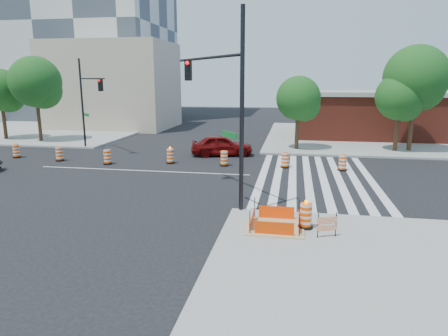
% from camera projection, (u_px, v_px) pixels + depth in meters
% --- Properties ---
extents(ground, '(120.00, 120.00, 0.00)m').
position_uv_depth(ground, '(142.00, 171.00, 25.70)').
color(ground, black).
rests_on(ground, ground).
extents(sidewalk_ne, '(22.00, 22.00, 0.15)m').
position_uv_depth(sidewalk_ne, '(379.00, 137.00, 39.94)').
color(sidewalk_ne, gray).
rests_on(sidewalk_ne, ground).
extents(sidewalk_nw, '(22.00, 22.00, 0.15)m').
position_uv_depth(sidewalk_nw, '(52.00, 129.00, 46.03)').
color(sidewalk_nw, gray).
rests_on(sidewalk_nw, ground).
extents(crosswalk_east, '(6.75, 13.50, 0.01)m').
position_uv_depth(crosswalk_east, '(315.00, 178.00, 23.85)').
color(crosswalk_east, silver).
rests_on(crosswalk_east, ground).
extents(lane_centerline, '(14.00, 0.12, 0.01)m').
position_uv_depth(lane_centerline, '(142.00, 171.00, 25.70)').
color(lane_centerline, silver).
rests_on(lane_centerline, ground).
extents(excavation_pit, '(2.20, 2.20, 0.90)m').
position_uv_depth(excavation_pit, '(275.00, 225.00, 15.48)').
color(excavation_pit, tan).
rests_on(excavation_pit, ground).
extents(brick_storefront, '(16.50, 8.50, 4.60)m').
position_uv_depth(brick_storefront, '(381.00, 115.00, 39.45)').
color(brick_storefront, maroon).
rests_on(brick_storefront, ground).
extents(beige_midrise, '(14.00, 10.00, 10.00)m').
position_uv_depth(beige_midrise, '(113.00, 86.00, 47.78)').
color(beige_midrise, '#BBA68E').
rests_on(beige_midrise, ground).
extents(red_coupe, '(5.02, 2.94, 1.60)m').
position_uv_depth(red_coupe, '(222.00, 145.00, 30.62)').
color(red_coupe, '#600808').
rests_on(red_coupe, ground).
extents(signal_pole_se, '(4.16, 5.11, 8.52)m').
position_uv_depth(signal_pole_se, '(222.00, 92.00, 18.02)').
color(signal_pole_se, black).
rests_on(signal_pole_se, ground).
extents(signal_pole_nw, '(4.09, 3.88, 7.29)m').
position_uv_depth(signal_pole_nw, '(88.00, 95.00, 32.01)').
color(signal_pole_nw, black).
rests_on(signal_pole_nw, ground).
extents(pit_drum, '(0.58, 0.58, 1.13)m').
position_uv_depth(pit_drum, '(306.00, 216.00, 15.31)').
color(pit_drum, black).
rests_on(pit_drum, ground).
extents(barricade, '(0.74, 0.31, 0.92)m').
position_uv_depth(barricade, '(327.00, 224.00, 14.42)').
color(barricade, '#F95205').
rests_on(barricade, ground).
extents(tree_north_a, '(3.96, 3.96, 6.74)m').
position_uv_depth(tree_north_a, '(2.00, 93.00, 37.69)').
color(tree_north_a, '#382314').
rests_on(tree_north_a, ground).
extents(tree_north_b, '(4.60, 4.60, 7.82)m').
position_uv_depth(tree_north_b, '(36.00, 85.00, 36.21)').
color(tree_north_b, '#382314').
rests_on(tree_north_b, ground).
extents(tree_north_c, '(3.58, 3.55, 6.04)m').
position_uv_depth(tree_north_c, '(299.00, 101.00, 32.17)').
color(tree_north_c, '#382314').
rests_on(tree_north_c, ground).
extents(tree_north_d, '(3.70, 3.69, 6.28)m').
position_uv_depth(tree_north_d, '(400.00, 99.00, 31.20)').
color(tree_north_d, '#382314').
rests_on(tree_north_d, ground).
extents(tree_north_e, '(4.94, 4.94, 8.39)m').
position_uv_depth(tree_north_e, '(416.00, 81.00, 31.09)').
color(tree_north_e, '#382314').
rests_on(tree_north_e, ground).
extents(median_drum_0, '(0.60, 0.60, 1.02)m').
position_uv_depth(median_drum_0, '(16.00, 151.00, 29.85)').
color(median_drum_0, black).
rests_on(median_drum_0, ground).
extents(median_drum_1, '(0.60, 0.60, 1.02)m').
position_uv_depth(median_drum_1, '(59.00, 154.00, 28.67)').
color(median_drum_1, black).
rests_on(median_drum_1, ground).
extents(median_drum_2, '(0.60, 0.60, 1.02)m').
position_uv_depth(median_drum_2, '(107.00, 157.00, 27.56)').
color(median_drum_2, black).
rests_on(median_drum_2, ground).
extents(median_drum_3, '(0.60, 0.60, 1.18)m').
position_uv_depth(median_drum_3, '(170.00, 156.00, 27.84)').
color(median_drum_3, black).
rests_on(median_drum_3, ground).
extents(median_drum_4, '(0.60, 0.60, 1.02)m').
position_uv_depth(median_drum_4, '(224.00, 159.00, 27.04)').
color(median_drum_4, black).
rests_on(median_drum_4, ground).
extents(median_drum_5, '(0.60, 0.60, 1.02)m').
position_uv_depth(median_drum_5, '(285.00, 161.00, 26.48)').
color(median_drum_5, black).
rests_on(median_drum_5, ground).
extents(median_drum_6, '(0.60, 0.60, 1.02)m').
position_uv_depth(median_drum_6, '(343.00, 163.00, 25.65)').
color(median_drum_6, black).
rests_on(median_drum_6, ground).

